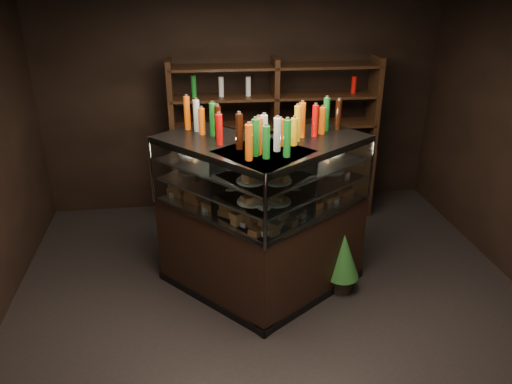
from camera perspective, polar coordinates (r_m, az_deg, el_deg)
ground at (r=4.79m, az=2.36°, el=-13.80°), size 5.00×5.00×0.00m
room_shell at (r=3.89m, az=2.85°, el=9.24°), size 5.02×5.02×3.01m
display_case at (r=4.82m, az=0.71°, el=-6.04°), size 2.10×1.54×1.55m
food_display at (r=4.52m, az=0.75°, el=0.83°), size 1.67×1.07×0.47m
bottles_top at (r=4.34m, az=0.79°, el=7.38°), size 1.49×0.93×0.30m
potted_conifer at (r=4.94m, az=9.95°, el=-7.07°), size 0.33×0.33×0.71m
back_shelving at (r=6.29m, az=2.04°, el=2.47°), size 2.51×0.52×2.00m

